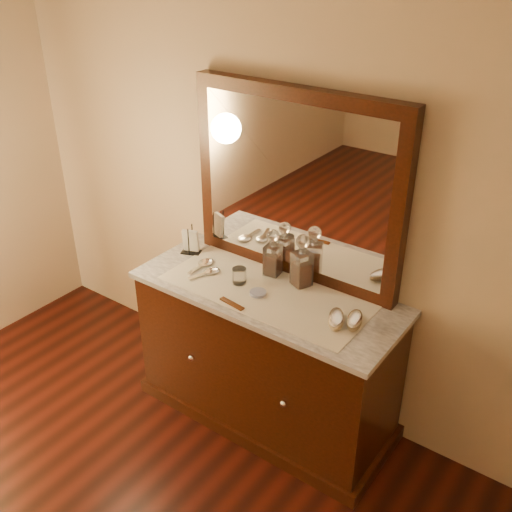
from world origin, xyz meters
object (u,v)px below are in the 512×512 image
(comb, at_px, (232,304))
(brush_far, at_px, (355,320))
(dresser_cabinet, at_px, (267,357))
(decanter_right, at_px, (302,266))
(brush_near, at_px, (336,319))
(hand_mirror_inner, at_px, (209,272))
(mirror_frame, at_px, (296,186))
(napkin_rack, at_px, (191,242))
(decanter_left, at_px, (273,257))
(hand_mirror_outer, at_px, (204,264))
(pin_dish, at_px, (258,293))

(comb, height_order, brush_far, brush_far)
(dresser_cabinet, height_order, decanter_right, decanter_right)
(brush_near, height_order, hand_mirror_inner, brush_near)
(mirror_frame, bearing_deg, comb, -98.18)
(dresser_cabinet, relative_size, hand_mirror_inner, 7.17)
(napkin_rack, bearing_deg, mirror_frame, 15.80)
(mirror_frame, relative_size, brush_near, 6.63)
(comb, xyz_separation_m, hand_mirror_inner, (-0.29, 0.17, 0.00))
(decanter_left, distance_m, hand_mirror_inner, 0.36)
(hand_mirror_inner, bearing_deg, dresser_cabinet, 7.50)
(decanter_right, height_order, brush_near, decanter_right)
(dresser_cabinet, relative_size, decanter_left, 5.25)
(dresser_cabinet, distance_m, mirror_frame, 0.97)
(mirror_frame, distance_m, hand_mirror_outer, 0.70)
(decanter_right, height_order, hand_mirror_outer, decanter_right)
(mirror_frame, distance_m, decanter_right, 0.41)
(dresser_cabinet, bearing_deg, mirror_frame, 90.00)
(pin_dish, xyz_separation_m, brush_near, (0.45, 0.01, 0.02))
(pin_dish, xyz_separation_m, decanter_left, (-0.05, 0.21, 0.09))
(decanter_right, bearing_deg, brush_far, -21.27)
(hand_mirror_inner, bearing_deg, napkin_rack, 152.69)
(napkin_rack, bearing_deg, brush_near, -7.15)
(pin_dish, bearing_deg, brush_far, 5.97)
(mirror_frame, bearing_deg, brush_far, -26.39)
(napkin_rack, bearing_deg, decanter_right, 5.58)
(comb, height_order, hand_mirror_outer, hand_mirror_outer)
(pin_dish, xyz_separation_m, brush_far, (0.52, 0.05, 0.01))
(decanter_right, relative_size, hand_mirror_inner, 1.50)
(decanter_left, bearing_deg, dresser_cabinet, -65.13)
(decanter_left, relative_size, hand_mirror_outer, 1.33)
(decanter_right, bearing_deg, napkin_rack, -174.42)
(napkin_rack, height_order, decanter_right, decanter_right)
(napkin_rack, height_order, brush_near, napkin_rack)
(napkin_rack, distance_m, brush_near, 1.03)
(comb, distance_m, decanter_left, 0.38)
(hand_mirror_outer, bearing_deg, dresser_cabinet, -0.87)
(pin_dish, relative_size, comb, 0.58)
(brush_far, bearing_deg, decanter_right, 158.73)
(dresser_cabinet, relative_size, mirror_frame, 1.17)
(mirror_frame, xyz_separation_m, brush_near, (0.43, -0.30, -0.47))
(decanter_right, height_order, hand_mirror_inner, decanter_right)
(pin_dish, height_order, hand_mirror_inner, hand_mirror_inner)
(pin_dish, relative_size, hand_mirror_inner, 0.44)
(dresser_cabinet, distance_m, decanter_right, 0.59)
(pin_dish, xyz_separation_m, napkin_rack, (-0.58, 0.14, 0.06))
(napkin_rack, xyz_separation_m, decanter_left, (0.52, 0.07, 0.04))
(brush_near, xyz_separation_m, hand_mirror_inner, (-0.78, 0.00, -0.02))
(pin_dish, xyz_separation_m, comb, (-0.05, -0.15, -0.00))
(decanter_left, height_order, decanter_right, decanter_right)
(comb, height_order, brush_near, brush_near)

